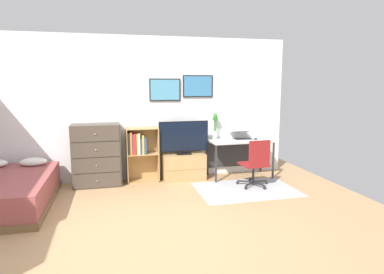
{
  "coord_description": "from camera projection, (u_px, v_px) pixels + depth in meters",
  "views": [
    {
      "loc": [
        -0.44,
        -4.01,
        1.84
      ],
      "look_at": [
        0.93,
        1.5,
        0.93
      ],
      "focal_mm": 31.67,
      "sensor_mm": 36.0,
      "label": 1
    }
  ],
  "objects": [
    {
      "name": "tv_stand",
      "position": [
        184.0,
        167.0,
        6.5
      ],
      "size": [
        0.81,
        0.41,
        0.5
      ],
      "color": "tan",
      "rests_on": "ground_plane"
    },
    {
      "name": "television",
      "position": [
        184.0,
        138.0,
        6.39
      ],
      "size": [
        0.94,
        0.16,
        0.63
      ],
      "color": "black",
      "rests_on": "tv_stand"
    },
    {
      "name": "wall_back_with_posters",
      "position": [
        132.0,
        109.0,
        6.36
      ],
      "size": [
        6.12,
        0.09,
        2.7
      ],
      "color": "white",
      "rests_on": "ground_plane"
    },
    {
      "name": "bookshelf",
      "position": [
        140.0,
        150.0,
        6.3
      ],
      "size": [
        0.59,
        0.3,
        1.02
      ],
      "color": "tan",
      "rests_on": "ground_plane"
    },
    {
      "name": "office_chair",
      "position": [
        256.0,
        162.0,
        5.97
      ],
      "size": [
        0.57,
        0.58,
        0.86
      ],
      "rotation": [
        0.0,
        0.0,
        0.08
      ],
      "color": "#232326",
      "rests_on": "ground_plane"
    },
    {
      "name": "desk",
      "position": [
        239.0,
        146.0,
        6.69
      ],
      "size": [
        1.22,
        0.6,
        0.74
      ],
      "color": "silver",
      "rests_on": "ground_plane"
    },
    {
      "name": "ground_plane",
      "position": [
        149.0,
        231.0,
        4.24
      ],
      "size": [
        7.2,
        7.2,
        0.0
      ],
      "primitive_type": "plane",
      "color": "tan"
    },
    {
      "name": "wine_glass",
      "position": [
        224.0,
        134.0,
        6.41
      ],
      "size": [
        0.07,
        0.07,
        0.18
      ],
      "color": "silver",
      "rests_on": "desk"
    },
    {
      "name": "bamboo_vase",
      "position": [
        215.0,
        126.0,
        6.64
      ],
      "size": [
        0.11,
        0.1,
        0.52
      ],
      "color": "silver",
      "rests_on": "desk"
    },
    {
      "name": "computer_mouse",
      "position": [
        256.0,
        139.0,
        6.65
      ],
      "size": [
        0.06,
        0.1,
        0.03
      ],
      "primitive_type": "ellipsoid",
      "color": "#262628",
      "rests_on": "desk"
    },
    {
      "name": "laptop",
      "position": [
        242.0,
        135.0,
        6.72
      ],
      "size": [
        0.39,
        0.42,
        0.17
      ],
      "rotation": [
        0.0,
        0.0,
        -0.02
      ],
      "color": "#B7B7BC",
      "rests_on": "desk"
    },
    {
      "name": "area_rug",
      "position": [
        246.0,
        189.0,
        5.9
      ],
      "size": [
        1.7,
        1.2,
        0.01
      ],
      "primitive_type": "cube",
      "color": "#B2B7BC",
      "rests_on": "ground_plane"
    },
    {
      "name": "bed",
      "position": [
        1.0,
        192.0,
        5.03
      ],
      "size": [
        1.44,
        2.04,
        0.58
      ],
      "rotation": [
        0.0,
        0.0,
        -0.02
      ],
      "color": "brown",
      "rests_on": "ground_plane"
    },
    {
      "name": "dresser",
      "position": [
        97.0,
        155.0,
        6.06
      ],
      "size": [
        0.85,
        0.46,
        1.12
      ],
      "color": "#4C4238",
      "rests_on": "ground_plane"
    }
  ]
}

